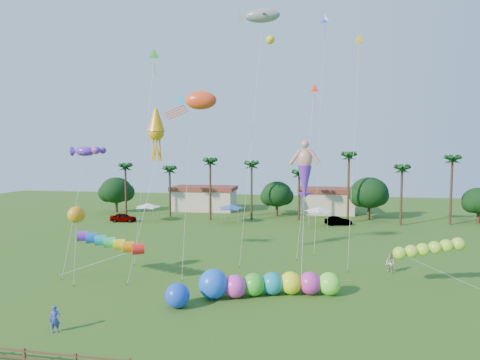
% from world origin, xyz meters
% --- Properties ---
extents(ground, '(160.00, 160.00, 0.00)m').
position_xyz_m(ground, '(0.00, 0.00, 0.00)').
color(ground, '#285116').
rests_on(ground, ground).
extents(tree_line, '(69.46, 8.91, 11.00)m').
position_xyz_m(tree_line, '(3.57, 44.00, 4.28)').
color(tree_line, '#3A2819').
rests_on(tree_line, ground).
extents(buildings_row, '(35.00, 7.00, 4.00)m').
position_xyz_m(buildings_row, '(-3.09, 50.00, 2.00)').
color(buildings_row, beige).
rests_on(buildings_row, ground).
extents(tent_row, '(31.00, 4.00, 0.60)m').
position_xyz_m(tent_row, '(-6.00, 36.33, 2.75)').
color(tent_row, white).
rests_on(tent_row, ground).
extents(car_a, '(4.36, 2.09, 1.44)m').
position_xyz_m(car_a, '(-23.97, 34.81, 0.72)').
color(car_a, '#4C4C54').
rests_on(car_a, ground).
extents(car_b, '(4.34, 2.51, 1.35)m').
position_xyz_m(car_b, '(11.26, 37.69, 0.68)').
color(car_b, '#4C4C54').
rests_on(car_b, ground).
extents(spectator_a, '(0.74, 0.62, 1.72)m').
position_xyz_m(spectator_a, '(-9.88, -2.27, 0.86)').
color(spectator_a, '#3242AF').
rests_on(spectator_a, ground).
extents(spectator_b, '(1.09, 1.14, 1.85)m').
position_xyz_m(spectator_b, '(13.89, 13.80, 0.92)').
color(spectator_b, '#A9A78D').
rests_on(spectator_b, ground).
extents(caterpillar_inflatable, '(11.37, 4.61, 2.33)m').
position_xyz_m(caterpillar_inflatable, '(2.65, 6.05, 0.98)').
color(caterpillar_inflatable, '#E03BB3').
rests_on(caterpillar_inflatable, ground).
extents(blue_ball, '(1.84, 1.84, 1.84)m').
position_xyz_m(blue_ball, '(-3.48, 2.73, 0.92)').
color(blue_ball, blue).
rests_on(blue_ball, ground).
extents(rainbow_tube, '(10.18, 3.21, 3.60)m').
position_xyz_m(rainbow_tube, '(-10.18, 6.90, 3.12)').
color(rainbow_tube, red).
rests_on(rainbow_tube, ground).
extents(green_worm, '(9.81, 2.58, 3.58)m').
position_xyz_m(green_worm, '(13.74, 9.94, 2.93)').
color(green_worm, '#9FDF31').
rests_on(green_worm, ground).
extents(orange_ball_kite, '(1.83, 2.30, 6.73)m').
position_xyz_m(orange_ball_kite, '(-14.16, 6.86, 5.98)').
color(orange_ball_kite, orange).
rests_on(orange_ball_kite, ground).
extents(merman_kite, '(2.25, 4.81, 12.12)m').
position_xyz_m(merman_kite, '(5.74, 11.70, 9.59)').
color(merman_kite, tan).
rests_on(merman_kite, ground).
extents(fish_kite, '(4.95, 6.06, 17.57)m').
position_xyz_m(fish_kite, '(-4.40, 12.96, 16.58)').
color(fish_kite, '#FB461B').
rests_on(fish_kite, ground).
extents(shark_kite, '(5.22, 7.01, 27.47)m').
position_xyz_m(shark_kite, '(1.00, 19.06, 26.53)').
color(shark_kite, gray).
rests_on(shark_kite, ground).
extents(squid_kite, '(2.06, 5.64, 15.76)m').
position_xyz_m(squid_kite, '(-8.32, 11.09, 13.36)').
color(squid_kite, orange).
rests_on(squid_kite, ground).
extents(lobster_kite, '(3.78, 6.00, 12.28)m').
position_xyz_m(lobster_kite, '(-16.01, 11.43, 11.59)').
color(lobster_kite, '#6226C2').
rests_on(lobster_kite, ground).
extents(delta_kite_red, '(2.41, 4.14, 19.24)m').
position_xyz_m(delta_kite_red, '(6.73, 20.30, 18.30)').
color(delta_kite_red, '#F8371B').
rests_on(delta_kite_red, ground).
extents(delta_kite_yellow, '(1.86, 4.39, 23.57)m').
position_xyz_m(delta_kite_yellow, '(11.08, 17.39, 22.49)').
color(delta_kite_yellow, yellow).
rests_on(delta_kite_yellow, ground).
extents(delta_kite_green, '(1.44, 4.70, 22.73)m').
position_xyz_m(delta_kite_green, '(-10.51, 16.15, 21.73)').
color(delta_kite_green, green).
rests_on(delta_kite_green, ground).
extents(delta_kite_blue, '(1.57, 3.56, 27.24)m').
position_xyz_m(delta_kite_blue, '(7.81, 21.61, 26.07)').
color(delta_kite_blue, blue).
rests_on(delta_kite_blue, ground).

